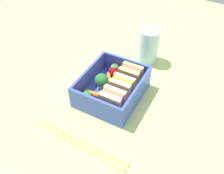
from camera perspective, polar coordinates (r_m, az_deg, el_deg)
ground_plane at (r=58.89cm, az=0.00°, el=-2.58°), size 120.00×120.00×2.00cm
bento_tray at (r=57.73cm, az=0.00°, el=-1.49°), size 15.10×12.79×1.20cm
bento_rim at (r=55.73cm, az=0.00°, el=0.55°), size 15.10×12.79×4.48cm
sandwich_left at (r=57.79cm, az=4.25°, el=2.55°), size 3.38×4.95×4.84cm
sandwich_center_left at (r=54.81cm, az=2.28°, el=-0.16°), size 3.38×4.95×4.84cm
sandwich_center at (r=52.05cm, az=0.09°, el=-3.17°), size 3.38×4.95×4.84cm
strawberry_left at (r=60.52cm, az=0.60°, el=3.87°), size 2.85×2.85×3.45cm
carrot_stick_far_left at (r=59.44cm, az=-0.78°, el=1.64°), size 4.52×2.99×1.03cm
broccoli_floret at (r=56.60cm, az=-2.47°, el=1.37°), size 3.19×3.19×3.98cm
carrot_stick_left at (r=56.14cm, az=-4.00°, el=-1.63°), size 1.50×4.89×1.09cm
strawberry_far_left at (r=54.03cm, az=-5.59°, el=-2.48°), size 2.93×2.93×3.53cm
chopstick_pair at (r=50.05cm, az=-7.45°, el=-12.53°), size 2.63×20.90×0.70cm
drinking_glass at (r=66.17cm, az=8.36°, el=9.33°), size 5.26×5.26×9.13cm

